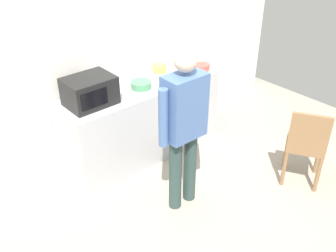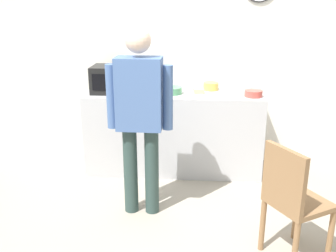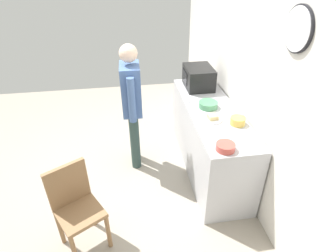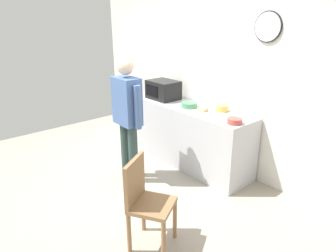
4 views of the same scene
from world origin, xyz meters
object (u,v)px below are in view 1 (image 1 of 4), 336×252
at_px(sandwich_plate, 164,80).
at_px(mixing_bowl, 159,68).
at_px(fork_utensil, 182,68).
at_px(wooden_chair, 306,144).
at_px(microwave, 90,91).
at_px(salad_bowl, 141,85).
at_px(cereal_bowl, 202,67).
at_px(person_standing, 184,121).
at_px(spoon_utensil, 134,99).

height_order(sandwich_plate, mixing_bowl, mixing_bowl).
relative_size(sandwich_plate, mixing_bowl, 1.39).
relative_size(fork_utensil, wooden_chair, 0.18).
height_order(microwave, sandwich_plate, microwave).
relative_size(sandwich_plate, salad_bowl, 1.00).
height_order(cereal_bowl, person_standing, person_standing).
bearing_deg(person_standing, sandwich_plate, 59.92).
bearing_deg(salad_bowl, cereal_bowl, -5.43).
height_order(salad_bowl, spoon_utensil, salad_bowl).
bearing_deg(spoon_utensil, cereal_bowl, 4.98).
relative_size(microwave, wooden_chair, 0.53).
relative_size(cereal_bowl, fork_utensil, 1.14).
bearing_deg(microwave, person_standing, -66.91).
xyz_separation_m(microwave, fork_utensil, (1.38, 0.08, -0.15)).
relative_size(sandwich_plate, cereal_bowl, 1.25).
height_order(microwave, mixing_bowl, microwave).
height_order(mixing_bowl, spoon_utensil, mixing_bowl).
bearing_deg(microwave, fork_utensil, 3.13).
xyz_separation_m(fork_utensil, wooden_chair, (0.26, -1.70, -0.42)).
bearing_deg(mixing_bowl, fork_utensil, -20.39).
xyz_separation_m(sandwich_plate, mixing_bowl, (0.14, 0.25, 0.02)).
bearing_deg(person_standing, spoon_utensil, 91.31).
bearing_deg(spoon_utensil, sandwich_plate, 14.98).
bearing_deg(wooden_chair, cereal_bowl, 93.83).
distance_m(cereal_bowl, wooden_chair, 1.57).
xyz_separation_m(mixing_bowl, wooden_chair, (0.55, -1.81, -0.46)).
distance_m(microwave, mixing_bowl, 1.11).
relative_size(spoon_utensil, wooden_chair, 0.18).
bearing_deg(salad_bowl, person_standing, -103.40).
height_order(cereal_bowl, fork_utensil, cereal_bowl).
xyz_separation_m(cereal_bowl, mixing_bowl, (-0.45, 0.30, 0.01)).
xyz_separation_m(salad_bowl, wooden_chair, (0.99, -1.59, -0.45)).
bearing_deg(mixing_bowl, cereal_bowl, -33.90).
bearing_deg(sandwich_plate, person_standing, -120.08).
relative_size(mixing_bowl, person_standing, 0.10).
distance_m(salad_bowl, fork_utensil, 0.75).
distance_m(sandwich_plate, mixing_bowl, 0.29).
distance_m(person_standing, wooden_chair, 1.46).
xyz_separation_m(microwave, salad_bowl, (0.65, -0.03, -0.11)).
relative_size(microwave, cereal_bowl, 2.58).
xyz_separation_m(salad_bowl, spoon_utensil, (-0.24, -0.18, -0.03)).
relative_size(microwave, mixing_bowl, 2.87).
relative_size(microwave, salad_bowl, 2.07).
distance_m(mixing_bowl, spoon_utensil, 0.80).
xyz_separation_m(microwave, spoon_utensil, (0.40, -0.22, -0.15)).
relative_size(spoon_utensil, person_standing, 0.10).
xyz_separation_m(salad_bowl, fork_utensil, (0.74, 0.11, -0.03)).
relative_size(sandwich_plate, spoon_utensil, 1.42).
xyz_separation_m(mixing_bowl, spoon_utensil, (-0.69, -0.40, -0.04)).
distance_m(cereal_bowl, fork_utensil, 0.25).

